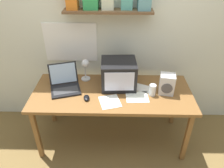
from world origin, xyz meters
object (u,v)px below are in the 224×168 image
Objects in this scene: printed_handout at (144,88)px; open_notebook at (137,97)px; computer_mouse at (87,98)px; loose_paper_near_laptop at (110,102)px; desk_lamp at (85,67)px; space_heater at (167,84)px; laptop at (65,83)px; crt_monitor at (119,74)px; juice_glass at (152,91)px; corner_desk at (112,96)px.

printed_handout and open_notebook have the same top height.
loose_paper_near_laptop is at bearing -9.77° from computer_mouse.
printed_handout is (0.65, -0.15, -0.18)m from desk_lamp.
space_heater reaches higher than open_notebook.
printed_handout and loose_paper_near_laptop have the same top height.
laptop reaches higher than open_notebook.
desk_lamp is (-0.37, 0.09, 0.03)m from crt_monitor.
open_notebook is (0.28, 0.09, 0.00)m from loose_paper_near_laptop.
crt_monitor reaches higher than space_heater.
juice_glass is (0.73, -0.26, -0.13)m from desk_lamp.
space_heater is 0.82× the size of printed_handout.
juice_glass is 0.47× the size of loose_paper_near_laptop.
crt_monitor is at bearing -31.64° from desk_lamp.
printed_handout is 1.01× the size of loose_paper_near_laptop.
printed_handout is at bearing 61.95° from open_notebook.
laptop is at bearing 153.94° from loose_paper_near_laptop.
space_heater is 0.83× the size of loose_paper_near_laptop.
loose_paper_near_laptop is at bearing -153.87° from space_heater.
laptop is 0.96m from juice_glass.
juice_glass is at bearing -57.38° from printed_handout.
space_heater is at bearing 9.28° from computer_mouse.
desk_lamp is at bearing 151.80° from open_notebook.
computer_mouse is 0.47× the size of open_notebook.
computer_mouse is at bearing 170.23° from loose_paper_near_laptop.
computer_mouse is 0.43× the size of printed_handout.
laptop is at bearing -164.72° from desk_lamp.
desk_lamp is 1.27× the size of space_heater.
corner_desk is 0.29m from open_notebook.
loose_paper_near_laptop and open_notebook have the same top height.
juice_glass reaches higher than computer_mouse.
corner_desk is at bearing 27.86° from computer_mouse.
desk_lamp is at bearing 175.72° from space_heater.
desk_lamp reaches higher than juice_glass.
desk_lamp is at bearing 167.44° from printed_handout.
space_heater is at bearing 17.61° from juice_glass.
corner_desk is 0.54m from laptop.
computer_mouse is 0.64m from printed_handout.
printed_handout is (0.87, -0.00, -0.06)m from laptop.
laptop reaches higher than computer_mouse.
corner_desk is 0.19m from loose_paper_near_laptop.
desk_lamp is 0.91m from space_heater.
juice_glass is 0.15m from printed_handout.
printed_handout is at bearing 122.62° from juice_glass.
crt_monitor reaches higher than open_notebook.
laptop is 0.29m from desk_lamp.
crt_monitor reaches higher than laptop.
computer_mouse reaches higher than corner_desk.
open_notebook is at bearing -46.51° from desk_lamp.
crt_monitor is 0.41m from juice_glass.
computer_mouse is (-0.33, -0.26, -0.13)m from crt_monitor.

